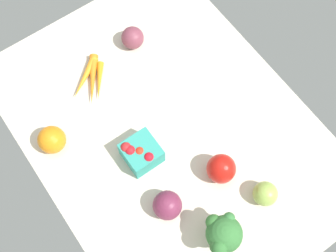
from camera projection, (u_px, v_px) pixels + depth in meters
tablecloth at (168, 130)px, 130.02cm from camera, size 104.00×76.00×2.00cm
broccoli_head at (223, 234)px, 109.80cm from camera, size 10.48×10.08×12.26cm
red_onion_center at (133, 38)px, 137.11cm from camera, size 7.07×7.07×7.07cm
heirloom_tomato_orange at (52, 140)px, 123.48cm from camera, size 7.98×7.98×7.98cm
heirloom_tomato_green at (265, 194)px, 118.18cm from camera, size 6.70×6.70×6.70cm
berry_basket at (141, 153)px, 122.28cm from camera, size 9.48×9.48×7.76cm
red_onion_near_basket at (167, 205)px, 116.36cm from camera, size 7.89×7.89×7.89cm
carrot_bunch at (91, 79)px, 133.95cm from camera, size 15.24×14.51×2.80cm
bell_pepper_red at (221, 169)px, 119.69cm from camera, size 10.51×10.51×8.98cm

